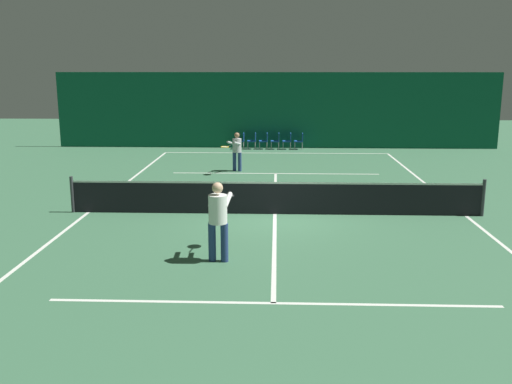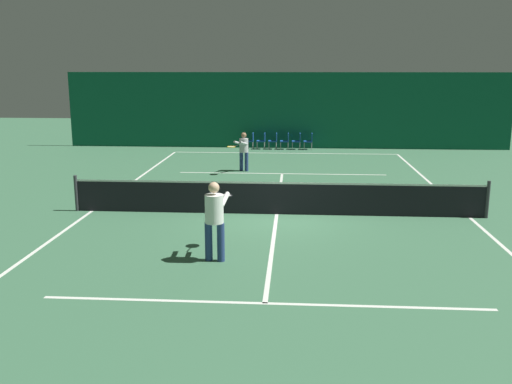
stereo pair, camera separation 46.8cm
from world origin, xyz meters
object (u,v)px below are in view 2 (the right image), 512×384
at_px(courtside_chair_0, 251,140).
at_px(courtside_chair_5, 310,140).
at_px(player_near, 215,215).
at_px(courtside_chair_2, 274,140).
at_px(tennis_net, 277,197).
at_px(player_far, 243,149).
at_px(courtside_chair_3, 286,140).
at_px(courtside_chair_1, 262,140).
at_px(courtside_chair_4, 298,140).

xyz_separation_m(courtside_chair_0, courtside_chair_5, (3.04, 0.00, 0.00)).
xyz_separation_m(player_near, courtside_chair_2, (0.64, 17.37, -0.55)).
xyz_separation_m(tennis_net, courtside_chair_5, (1.24, 13.27, -0.03)).
bearing_deg(courtside_chair_0, player_far, 1.78).
relative_size(courtside_chair_0, courtside_chair_3, 1.00).
bearing_deg(courtside_chair_1, courtside_chair_0, -90.00).
distance_m(courtside_chair_0, courtside_chair_4, 2.43).
relative_size(player_near, player_far, 1.12).
xyz_separation_m(courtside_chair_3, courtside_chair_4, (0.61, 0.00, 0.00)).
relative_size(tennis_net, courtside_chair_3, 14.29).
height_order(player_far, courtside_chair_1, player_far).
bearing_deg(courtside_chair_4, courtside_chair_2, -90.00).
bearing_deg(courtside_chair_5, player_near, -8.07).
distance_m(tennis_net, player_far, 7.08).
bearing_deg(tennis_net, courtside_chair_3, 89.90).
bearing_deg(tennis_net, courtside_chair_2, 92.53).
distance_m(player_far, courtside_chair_0, 6.40).
bearing_deg(courtside_chair_1, courtside_chair_4, 90.00).
bearing_deg(courtside_chair_1, courtside_chair_2, 90.00).
relative_size(player_far, courtside_chair_4, 1.88).
distance_m(player_near, courtside_chair_1, 17.38).
distance_m(courtside_chair_1, courtside_chair_5, 2.43).
bearing_deg(courtside_chair_2, courtside_chair_5, 90.00).
relative_size(tennis_net, courtside_chair_0, 14.29).
xyz_separation_m(tennis_net, courtside_chair_0, (-1.80, 13.27, -0.03)).
height_order(courtside_chair_0, courtside_chair_4, same).
height_order(player_near, courtside_chair_0, player_near).
bearing_deg(courtside_chair_1, player_far, -3.67).
bearing_deg(courtside_chair_2, courtside_chair_0, -90.00).
bearing_deg(courtside_chair_4, courtside_chair_5, 90.00).
xyz_separation_m(player_far, courtside_chair_2, (1.02, 6.39, -0.44)).
height_order(tennis_net, courtside_chair_3, tennis_net).
relative_size(player_near, courtside_chair_1, 2.11).
bearing_deg(courtside_chair_0, courtside_chair_3, 90.00).
height_order(courtside_chair_1, courtside_chair_3, same).
relative_size(courtside_chair_2, courtside_chair_4, 1.00).
bearing_deg(courtside_chair_3, courtside_chair_4, 90.00).
relative_size(courtside_chair_3, courtside_chair_5, 1.00).
xyz_separation_m(player_near, player_far, (-0.38, 10.99, -0.11)).
xyz_separation_m(tennis_net, courtside_chair_1, (-1.19, 13.27, -0.03)).
distance_m(courtside_chair_0, courtside_chair_5, 3.04).
bearing_deg(tennis_net, courtside_chair_0, 97.73).
xyz_separation_m(player_near, courtside_chair_3, (1.25, 17.37, -0.55)).
bearing_deg(courtside_chair_0, courtside_chair_2, 90.00).
relative_size(courtside_chair_2, courtside_chair_5, 1.00).
bearing_deg(courtside_chair_2, courtside_chair_3, 90.00).
bearing_deg(courtside_chair_3, tennis_net, -0.10).
height_order(courtside_chair_0, courtside_chair_5, same).
xyz_separation_m(courtside_chair_0, courtside_chair_1, (0.61, 0.00, 0.00)).
xyz_separation_m(player_far, courtside_chair_1, (0.41, 6.39, -0.44)).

